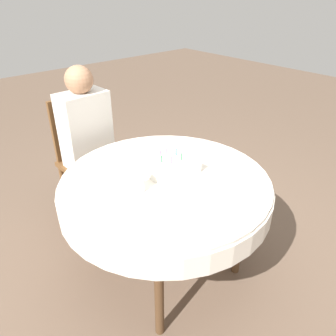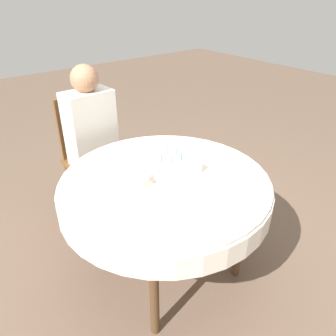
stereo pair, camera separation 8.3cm
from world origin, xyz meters
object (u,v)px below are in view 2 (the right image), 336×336
Objects in this scene: person at (92,131)px; drinking_glass at (136,180)px; birthday_cake at (169,165)px; chair at (90,152)px.

person is 0.87m from drinking_glass.
drinking_glass is (-0.26, -0.05, 0.02)m from birthday_cake.
person is at bearing 96.60° from birthday_cake.
chair reaches higher than drinking_glass.
person reaches higher than chair.
person reaches higher than drinking_glass.
birthday_cake reaches higher than drinking_glass.
drinking_glass is (-0.17, -0.95, 0.26)m from chair.
drinking_glass is at bearing -103.47° from person.
chair is 0.79× the size of person.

